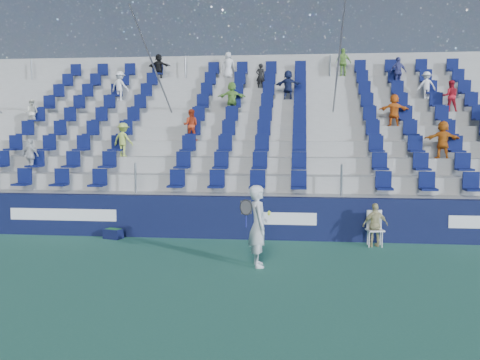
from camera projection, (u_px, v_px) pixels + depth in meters
name	position (u px, v px, depth m)	size (l,w,h in m)	color
ground	(217.00, 266.00, 12.03)	(70.00, 70.00, 0.00)	#2D6A55
sponsor_wall	(234.00, 218.00, 15.09)	(24.00, 0.32, 1.20)	#0F1437
grandstand	(251.00, 155.00, 19.99)	(24.00, 8.17, 6.63)	#A7A7A2
tennis_player	(258.00, 226.00, 11.96)	(0.69, 0.75, 1.84)	silver
line_judge_chair	(374.00, 226.00, 14.17)	(0.49, 0.51, 0.94)	white
line_judge	(375.00, 225.00, 14.02)	(0.68, 0.28, 1.15)	tan
ball_bin	(113.00, 233.00, 15.12)	(0.58, 0.47, 0.28)	#0F1337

